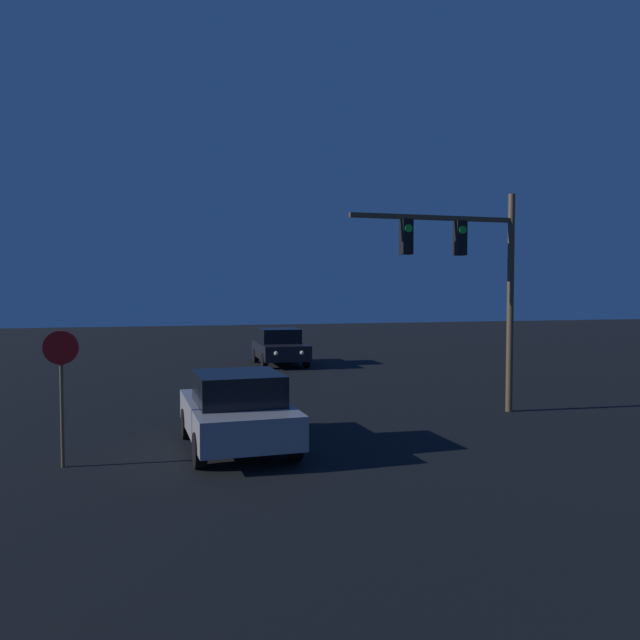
{
  "coord_description": "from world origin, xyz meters",
  "views": [
    {
      "loc": [
        -3.88,
        -0.14,
        3.27
      ],
      "look_at": [
        0.0,
        13.65,
        2.61
      ],
      "focal_mm": 35.0,
      "sensor_mm": 36.0,
      "label": 1
    }
  ],
  "objects_px": {
    "stop_sign": "(61,374)",
    "car_far": "(280,347)",
    "car_near": "(237,410)",
    "traffic_signal_mast": "(471,266)"
  },
  "relations": [
    {
      "from": "car_near",
      "to": "traffic_signal_mast",
      "type": "height_order",
      "value": "traffic_signal_mast"
    },
    {
      "from": "car_far",
      "to": "car_near",
      "type": "bearing_deg",
      "value": 75.84
    },
    {
      "from": "traffic_signal_mast",
      "to": "stop_sign",
      "type": "bearing_deg",
      "value": -165.68
    },
    {
      "from": "car_near",
      "to": "stop_sign",
      "type": "bearing_deg",
      "value": -173.82
    },
    {
      "from": "stop_sign",
      "to": "car_far",
      "type": "bearing_deg",
      "value": 63.73
    },
    {
      "from": "car_near",
      "to": "car_far",
      "type": "xyz_separation_m",
      "value": [
        3.94,
        14.22,
        0.0
      ]
    },
    {
      "from": "car_far",
      "to": "traffic_signal_mast",
      "type": "xyz_separation_m",
      "value": [
        2.56,
        -12.17,
        3.11
      ]
    },
    {
      "from": "car_far",
      "to": "stop_sign",
      "type": "xyz_separation_m",
      "value": [
        -7.24,
        -14.68,
        0.93
      ]
    },
    {
      "from": "car_near",
      "to": "car_far",
      "type": "relative_size",
      "value": 1.0
    },
    {
      "from": "car_far",
      "to": "stop_sign",
      "type": "bearing_deg",
      "value": 65.05
    }
  ]
}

